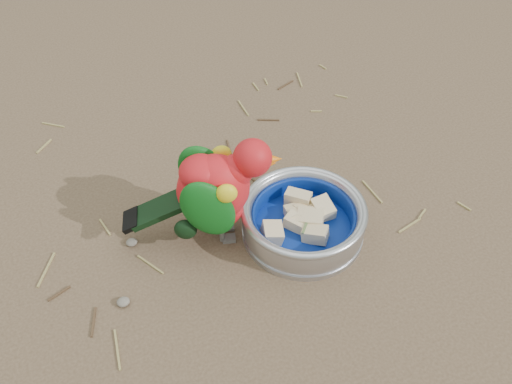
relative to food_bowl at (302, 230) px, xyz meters
name	(u,v)px	position (x,y,z in m)	size (l,w,h in m)	color
ground	(285,220)	(-0.01, 0.04, -0.01)	(60.00, 60.00, 0.00)	brown
food_bowl	(302,230)	(0.00, 0.00, 0.00)	(0.20, 0.20, 0.02)	#B2B2BA
bowl_wall	(304,217)	(0.00, 0.00, 0.03)	(0.20, 0.20, 0.04)	#B2B2BA
fruit_wedges	(303,220)	(0.00, 0.00, 0.02)	(0.12, 0.12, 0.03)	beige
lory_parrot	(217,195)	(-0.13, 0.05, 0.08)	(0.11, 0.23, 0.19)	red
ground_debris	(271,183)	(0.00, 0.13, -0.01)	(0.90, 0.80, 0.01)	#97884F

